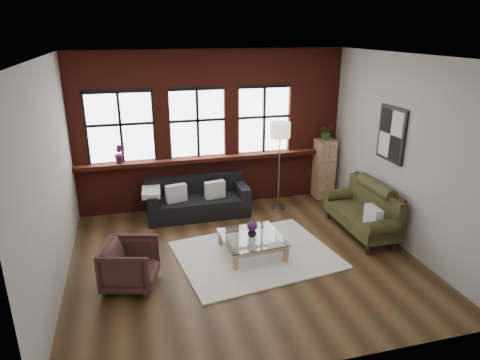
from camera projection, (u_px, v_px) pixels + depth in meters
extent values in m
plane|color=#3E2A17|center=(243.00, 258.00, 7.04)|extent=(5.50, 5.50, 0.00)
plane|color=white|center=(244.00, 56.00, 5.96)|extent=(5.50, 5.50, 0.00)
plane|color=#B3ADA6|center=(212.00, 130.00, 8.77)|extent=(5.50, 0.00, 5.50)
plane|color=#B3ADA6|center=(310.00, 240.00, 4.22)|extent=(5.50, 0.00, 5.50)
plane|color=#B3ADA6|center=(50.00, 181.00, 5.84)|extent=(0.00, 5.00, 5.00)
plane|color=#B3ADA6|center=(402.00, 153.00, 7.16)|extent=(0.00, 5.00, 5.00)
cube|color=maroon|center=(214.00, 158.00, 8.83)|extent=(5.50, 0.30, 0.08)
cube|color=white|center=(256.00, 255.00, 7.11)|extent=(2.74, 2.29, 0.03)
cube|color=silver|center=(176.00, 193.00, 8.28)|extent=(0.42, 0.22, 0.34)
cube|color=silver|center=(215.00, 190.00, 8.47)|extent=(0.42, 0.21, 0.34)
cube|color=silver|center=(373.00, 217.00, 7.21)|extent=(0.14, 0.38, 0.34)
imported|color=#3E251F|center=(130.00, 265.00, 6.18)|extent=(0.92, 0.91, 0.68)
imported|color=#B2B2B2|center=(252.00, 232.00, 7.04)|extent=(0.20, 0.20, 0.16)
sphere|color=#5D2162|center=(252.00, 226.00, 7.00)|extent=(0.17, 0.17, 0.17)
cube|color=tan|center=(324.00, 168.00, 9.41)|extent=(0.40, 0.40, 1.30)
imported|color=#2D5923|center=(326.00, 132.00, 9.14)|extent=(0.35, 0.32, 0.35)
imported|color=#5D2162|center=(120.00, 154.00, 8.27)|extent=(0.26, 0.24, 0.40)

